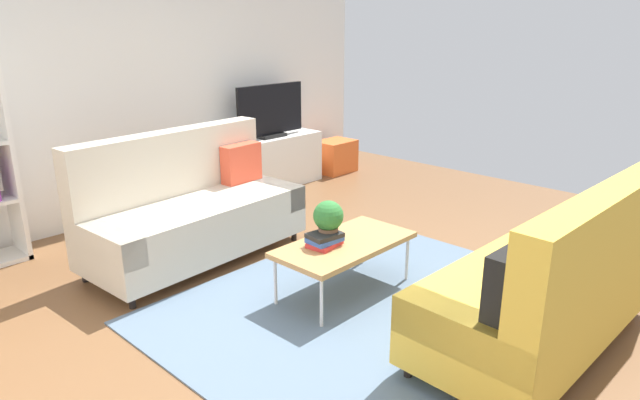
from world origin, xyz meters
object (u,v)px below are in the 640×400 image
Objects in this scene: couch_beige at (192,210)px; tv at (270,112)px; couch_green at (548,286)px; storage_trunk at (335,156)px; bottle_1 at (251,132)px; vase_0 at (230,136)px; tv_console at (271,162)px; bottle_0 at (245,136)px; potted_plant at (328,220)px; table_book_0 at (325,244)px; coffee_table at (345,245)px.

tv is (1.94, 1.13, 0.51)m from couch_beige.
couch_green reaches higher than storage_trunk.
vase_0 is at bearing 160.11° from bottle_1.
tv_console is 8.94× the size of bottle_0.
tv is 3.00m from potted_plant.
tv is 4.74× the size of bottle_1.
bottle_0 is at bearing 62.57° from table_book_0.
bottle_0 reaches higher than table_book_0.
tv is 3.02× the size of potted_plant.
coffee_table is 3.32× the size of potted_plant.
bottle_0 reaches higher than storage_trunk.
vase_0 is (1.08, 2.54, 0.12)m from potted_plant.
bottle_1 is (1.22, 2.53, 0.35)m from coffee_table.
coffee_table is at bearing -137.05° from storage_trunk.
potted_plant is 2.79m from bottle_1.
couch_green reaches higher than vase_0.
bottle_0 is (1.28, 2.47, 0.28)m from table_book_0.
potted_plant is at bearing 145.79° from coffee_table.
bottle_0 is (0.15, -0.09, -0.01)m from vase_0.
table_book_0 is (-0.45, 1.48, -0.00)m from couch_green.
tv is 5.53× the size of vase_0.
coffee_table is 3.62m from storage_trunk.
potted_plant is (-1.66, -2.49, 0.29)m from tv_console.
coffee_table is (-0.28, 1.42, -0.05)m from couch_green.
couch_beige is 2.26m from tv_console.
vase_0 is at bearing 67.09° from potted_plant.
table_book_0 reaches higher than coffee_table.
coffee_table is 6.08× the size of vase_0.
potted_plant is (-2.76, -2.39, 0.39)m from storage_trunk.
bottle_1 reaches higher than vase_0.
couch_green is at bearing -78.67° from coffee_table.
couch_green reaches higher than coffee_table.
potted_plant is 1.57× the size of bottle_1.
couch_green is 8.02× the size of table_book_0.
tv is 4.17× the size of table_book_0.
bottle_0 is at bearing 180.00° from bottle_1.
potted_plant is at bearing -123.57° from tv_console.
vase_0 is 0.26m from bottle_1.
couch_green is 4.18m from tv_console.
couch_beige is at bearing -149.44° from tv_console.
coffee_table is 4.58× the size of table_book_0.
bottle_1 is (0.25, -0.09, 0.02)m from vase_0.
vase_0 is (0.69, 4.04, 0.29)m from couch_green.
tv is at bearing -90.00° from tv_console.
potted_plant is 1.38× the size of table_book_0.
coffee_table is 2.81m from vase_0.
storage_trunk is 1.61m from bottle_0.
vase_0 is (-0.58, 0.05, 0.41)m from tv_console.
tv is 0.39m from bottle_1.
tv_console is 5.83× the size of table_book_0.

